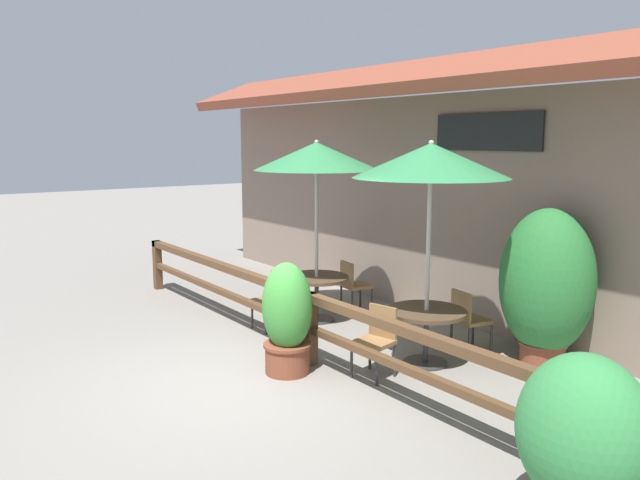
# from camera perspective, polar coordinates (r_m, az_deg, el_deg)

# --- Properties ---
(ground_plane) EXTENTS (60.00, 60.00, 0.00)m
(ground_plane) POSITION_cam_1_polar(r_m,az_deg,el_deg) (7.76, -7.34, -12.78)
(ground_plane) COLOR gray
(building_facade) EXTENTS (14.28, 1.49, 4.23)m
(building_facade) POSITION_cam_1_polar(r_m,az_deg,el_deg) (9.88, 13.73, 4.71)
(building_facade) COLOR gray
(building_facade) RESTS_ON ground
(patio_railing) EXTENTS (10.40, 0.14, 0.95)m
(patio_railing) POSITION_cam_1_polar(r_m,az_deg,el_deg) (8.07, -0.87, -6.63)
(patio_railing) COLOR brown
(patio_railing) RESTS_ON ground
(patio_umbrella_near) EXTENTS (1.97, 1.97, 2.89)m
(patio_umbrella_near) POSITION_cam_1_polar(r_m,az_deg,el_deg) (9.75, -0.32, 7.64)
(patio_umbrella_near) COLOR #B7B2A8
(patio_umbrella_near) RESTS_ON ground
(dining_table_near) EXTENTS (1.03, 1.03, 0.73)m
(dining_table_near) POSITION_cam_1_polar(r_m,az_deg,el_deg) (10.02, -0.31, -4.14)
(dining_table_near) COLOR #4C3826
(dining_table_near) RESTS_ON ground
(chair_near_streetside) EXTENTS (0.44, 0.44, 0.87)m
(chair_near_streetside) POSITION_cam_1_polar(r_m,az_deg,el_deg) (9.66, -4.36, -5.23)
(chair_near_streetside) COLOR olive
(chair_near_streetside) RESTS_ON ground
(chair_near_wallside) EXTENTS (0.48, 0.48, 0.87)m
(chair_near_wallside) POSITION_cam_1_polar(r_m,az_deg,el_deg) (10.55, 3.06, -3.98)
(chair_near_wallside) COLOR olive
(chair_near_wallside) RESTS_ON ground
(patio_umbrella_middle) EXTENTS (1.97, 1.97, 2.89)m
(patio_umbrella_middle) POSITION_cam_1_polar(r_m,az_deg,el_deg) (7.89, 10.10, 7.12)
(patio_umbrella_middle) COLOR #B7B2A8
(patio_umbrella_middle) RESTS_ON ground
(dining_table_middle) EXTENTS (1.03, 1.03, 0.73)m
(dining_table_middle) POSITION_cam_1_polar(r_m,az_deg,el_deg) (8.22, 9.69, -7.27)
(dining_table_middle) COLOR #4C3826
(dining_table_middle) RESTS_ON ground
(chair_middle_streetside) EXTENTS (0.50, 0.50, 0.87)m
(chair_middle_streetside) POSITION_cam_1_polar(r_m,az_deg,el_deg) (7.77, 5.21, -8.87)
(chair_middle_streetside) COLOR olive
(chair_middle_streetside) RESTS_ON ground
(chair_middle_wallside) EXTENTS (0.49, 0.49, 0.87)m
(chair_middle_wallside) POSITION_cam_1_polar(r_m,az_deg,el_deg) (8.80, 13.38, -6.91)
(chair_middle_wallside) COLOR olive
(chair_middle_wallside) RESTS_ON ground
(potted_plant_small_flowering) EXTENTS (1.00, 0.90, 1.37)m
(potted_plant_small_flowering) POSITION_cam_1_polar(r_m,az_deg,el_deg) (5.15, 22.92, -16.26)
(potted_plant_small_flowering) COLOR #9E4C33
(potted_plant_small_flowering) RESTS_ON ground
(potted_plant_broad_leaf) EXTENTS (0.67, 0.60, 1.41)m
(potted_plant_broad_leaf) POSITION_cam_1_polar(r_m,az_deg,el_deg) (7.79, -3.03, -7.14)
(potted_plant_broad_leaf) COLOR brown
(potted_plant_broad_leaf) RESTS_ON ground
(potted_plant_corner_fern) EXTENTS (1.24, 1.11, 2.03)m
(potted_plant_corner_fern) POSITION_cam_1_polar(r_m,az_deg,el_deg) (8.57, 19.99, -3.82)
(potted_plant_corner_fern) COLOR brown
(potted_plant_corner_fern) RESTS_ON ground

